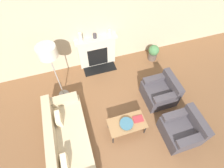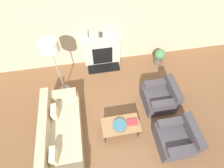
{
  "view_description": "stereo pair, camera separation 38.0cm",
  "coord_description": "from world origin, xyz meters",
  "views": [
    {
      "loc": [
        -0.58,
        -1.26,
        4.38
      ],
      "look_at": [
        0.29,
        1.51,
        0.45
      ],
      "focal_mm": 28.0,
      "sensor_mm": 36.0,
      "label": 1
    },
    {
      "loc": [
        -0.21,
        -1.35,
        4.38
      ],
      "look_at": [
        0.29,
        1.51,
        0.45
      ],
      "focal_mm": 28.0,
      "sensor_mm": 36.0,
      "label": 2
    }
  ],
  "objects": [
    {
      "name": "book",
      "position": [
        0.59,
        0.31,
        0.44
      ],
      "size": [
        0.26,
        0.2,
        0.02
      ],
      "rotation": [
        0.0,
        0.0,
        -0.06
      ],
      "color": "#9E2D33",
      "rests_on": "coffee_table"
    },
    {
      "name": "armchair_near",
      "position": [
        1.55,
        -0.22,
        0.3
      ],
      "size": [
        0.82,
        0.84,
        0.76
      ],
      "rotation": [
        0.0,
        0.0,
        -1.57
      ],
      "color": "#423D42",
      "rests_on": "ground_plane"
    },
    {
      "name": "potted_plant",
      "position": [
        2.05,
        2.47,
        0.3
      ],
      "size": [
        0.35,
        0.35,
        0.56
      ],
      "color": "brown",
      "rests_on": "ground_plane"
    },
    {
      "name": "armchair_far",
      "position": [
        1.55,
        0.95,
        0.3
      ],
      "size": [
        0.82,
        0.84,
        0.76
      ],
      "rotation": [
        0.0,
        0.0,
        -1.57
      ],
      "color": "#423D42",
      "rests_on": "ground_plane"
    },
    {
      "name": "couch",
      "position": [
        -1.17,
        0.33,
        0.28
      ],
      "size": [
        0.9,
        2.29,
        0.74
      ],
      "rotation": [
        0.0,
        0.0,
        1.57
      ],
      "color": "tan",
      "rests_on": "ground_plane"
    },
    {
      "name": "mantel_vase_center_right",
      "position": [
        0.63,
        2.83,
        1.17
      ],
      "size": [
        0.1,
        0.1,
        0.19
      ],
      "color": "beige",
      "rests_on": "fireplace"
    },
    {
      "name": "floor_lamp",
      "position": [
        -1.09,
        1.89,
        1.62
      ],
      "size": [
        0.45,
        0.45,
        1.86
      ],
      "color": "gray",
      "rests_on": "ground_plane"
    },
    {
      "name": "wall_back",
      "position": [
        0.0,
        2.96,
        1.45
      ],
      "size": [
        18.0,
        0.06,
        2.9
      ],
      "color": "#BCAD8E",
      "rests_on": "ground_plane"
    },
    {
      "name": "coffee_table",
      "position": [
        0.29,
        0.3,
        0.39
      ],
      "size": [
        0.92,
        0.5,
        0.42
      ],
      "color": "olive",
      "rests_on": "ground_plane"
    },
    {
      "name": "mantel_vase_center_left",
      "position": [
        0.18,
        2.83,
        1.15
      ],
      "size": [
        0.11,
        0.11,
        0.14
      ],
      "color": "#3D383D",
      "rests_on": "fireplace"
    },
    {
      "name": "bowl",
      "position": [
        0.27,
        0.27,
        0.47
      ],
      "size": [
        0.33,
        0.33,
        0.07
      ],
      "color": "#38667A",
      "rests_on": "coffee_table"
    },
    {
      "name": "fireplace",
      "position": [
        0.2,
        2.81,
        0.52
      ],
      "size": [
        1.29,
        0.59,
        1.08
      ],
      "color": "beige",
      "rests_on": "ground_plane"
    },
    {
      "name": "ground_plane",
      "position": [
        0.0,
        0.0,
        0.0
      ],
      "size": [
        18.0,
        18.0,
        0.0
      ],
      "primitive_type": "plane",
      "color": "brown"
    },
    {
      "name": "mantel_vase_left",
      "position": [
        -0.23,
        2.83,
        1.21
      ],
      "size": [
        0.11,
        0.11,
        0.26
      ],
      "color": "beige",
      "rests_on": "fireplace"
    }
  ]
}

